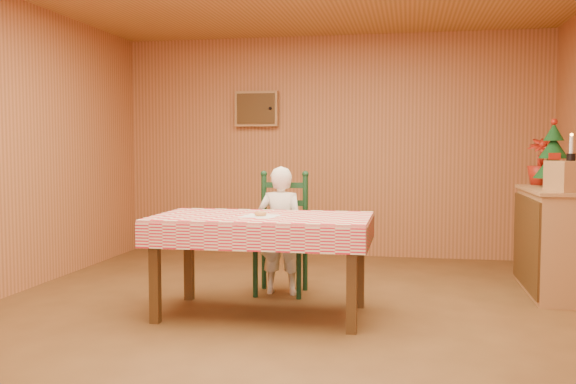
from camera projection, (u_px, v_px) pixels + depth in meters
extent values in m
plane|color=brown|center=(283.00, 322.00, 4.75)|extent=(6.00, 6.00, 0.00)
cube|color=#B67042|center=(332.00, 146.00, 7.60)|extent=(5.00, 0.10, 2.60)
cube|color=#B38250|center=(257.00, 109.00, 7.68)|extent=(0.52, 0.08, 0.42)
cube|color=#4E3114|center=(256.00, 109.00, 7.63)|extent=(0.46, 0.02, 0.36)
sphere|color=black|center=(270.00, 108.00, 7.58)|extent=(0.04, 0.04, 0.04)
cube|color=#4E3114|center=(262.00, 222.00, 4.89)|extent=(1.60, 0.90, 0.06)
cube|color=#4E3114|center=(155.00, 277.00, 4.69)|extent=(0.07, 0.07, 0.69)
cube|color=#4E3114|center=(352.00, 284.00, 4.42)|extent=(0.07, 0.07, 0.69)
cube|color=#4E3114|center=(189.00, 259.00, 5.42)|extent=(0.07, 0.07, 0.69)
cube|color=#4E3114|center=(360.00, 265.00, 5.15)|extent=(0.07, 0.07, 0.69)
cube|color=red|center=(262.00, 217.00, 4.89)|extent=(1.64, 0.94, 0.02)
cube|color=red|center=(247.00, 238.00, 4.44)|extent=(1.64, 0.02, 0.18)
cube|color=red|center=(275.00, 223.00, 5.36)|extent=(1.64, 0.02, 0.18)
cube|color=#2E5426|center=(161.00, 227.00, 5.05)|extent=(0.02, 0.94, 0.18)
cube|color=#2E5426|center=(370.00, 232.00, 4.75)|extent=(0.02, 0.94, 0.18)
cube|color=black|center=(281.00, 245.00, 5.63)|extent=(0.44, 0.40, 0.04)
cylinder|color=black|center=(255.00, 274.00, 5.51)|extent=(0.04, 0.04, 0.41)
cylinder|color=black|center=(299.00, 275.00, 5.44)|extent=(0.04, 0.04, 0.41)
cylinder|color=black|center=(264.00, 266.00, 5.85)|extent=(0.04, 0.04, 0.41)
cylinder|color=black|center=(305.00, 268.00, 5.78)|extent=(0.04, 0.04, 0.41)
cylinder|color=black|center=(264.00, 207.00, 5.81)|extent=(0.05, 0.05, 0.60)
sphere|color=black|center=(264.00, 174.00, 5.79)|extent=(0.06, 0.06, 0.06)
cylinder|color=black|center=(305.00, 208.00, 5.74)|extent=(0.05, 0.05, 0.60)
sphere|color=black|center=(305.00, 174.00, 5.72)|extent=(0.06, 0.06, 0.06)
cube|color=black|center=(284.00, 221.00, 5.78)|extent=(0.38, 0.03, 0.05)
cube|color=black|center=(284.00, 203.00, 5.77)|extent=(0.38, 0.03, 0.05)
cube|color=black|center=(284.00, 185.00, 5.76)|extent=(0.38, 0.03, 0.05)
imported|color=white|center=(281.00, 230.00, 5.62)|extent=(0.41, 0.27, 1.12)
cube|color=white|center=(261.00, 216.00, 4.84)|extent=(0.29, 0.29, 0.00)
torus|color=#CE8B4A|center=(261.00, 214.00, 4.84)|extent=(0.12, 0.12, 0.03)
cube|color=#B38250|center=(557.00, 243.00, 5.63)|extent=(0.50, 1.20, 0.90)
cube|color=#B38250|center=(559.00, 190.00, 5.60)|extent=(0.54, 1.24, 0.03)
cube|color=#4E3114|center=(526.00, 242.00, 5.68)|extent=(0.02, 1.20, 0.80)
cube|color=#B38250|center=(570.00, 176.00, 5.20)|extent=(0.38, 0.38, 0.25)
cylinder|color=#4E3114|center=(552.00, 182.00, 5.84)|extent=(0.04, 0.04, 0.08)
cone|color=#0C3816|center=(553.00, 165.00, 5.83)|extent=(0.34, 0.34, 0.24)
cone|color=#0C3816|center=(553.00, 147.00, 5.82)|extent=(0.26, 0.26, 0.20)
cone|color=#0C3816|center=(554.00, 132.00, 5.81)|extent=(0.18, 0.18, 0.16)
sphere|color=maroon|center=(554.00, 122.00, 5.80)|extent=(0.06, 0.06, 0.06)
cube|color=maroon|center=(555.00, 156.00, 5.68)|extent=(0.10, 0.02, 0.06)
sphere|color=maroon|center=(564.00, 162.00, 5.75)|extent=(0.04, 0.04, 0.04)
sphere|color=maroon|center=(544.00, 154.00, 5.89)|extent=(0.04, 0.04, 0.04)
sphere|color=maroon|center=(556.00, 143.00, 5.90)|extent=(0.04, 0.04, 0.04)
imported|color=maroon|center=(541.00, 161.00, 6.13)|extent=(0.31, 0.31, 0.45)
cylinder|color=black|center=(571.00, 157.00, 5.19)|extent=(0.07, 0.07, 0.06)
cylinder|color=white|center=(571.00, 145.00, 5.18)|extent=(0.03, 0.03, 0.14)
sphere|color=orange|center=(572.00, 135.00, 5.18)|extent=(0.02, 0.02, 0.02)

